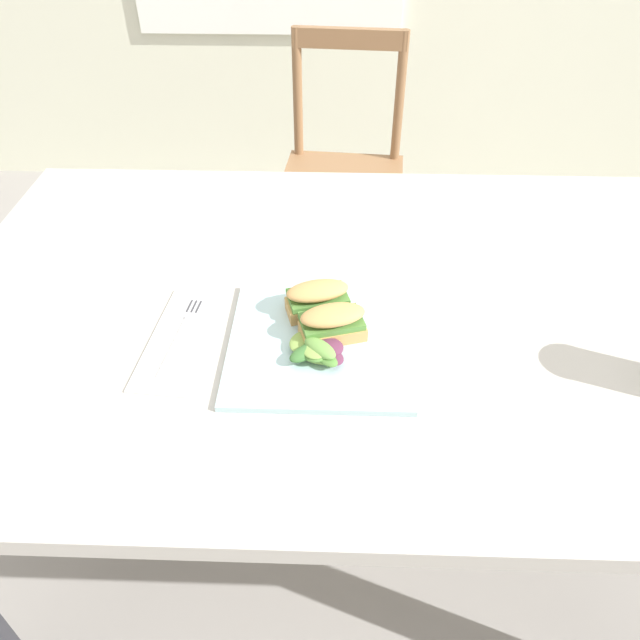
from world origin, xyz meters
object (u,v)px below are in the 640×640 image
Objects in this scene: dining_table at (351,344)px; fork_on_napkin at (183,330)px; chair_wooden_far at (343,174)px; sandwich_half_back at (316,298)px; sandwich_half_front at (332,322)px; plate_lunch at (319,344)px.

dining_table is 0.31m from fork_on_napkin.
sandwich_half_back is at bearing -92.57° from chair_wooden_far.
chair_wooden_far is (-0.01, 1.05, -0.18)m from dining_table.
chair_wooden_far is 4.68× the size of fork_on_napkin.
chair_wooden_far reaches higher than fork_on_napkin.
dining_table is at bearing 39.83° from sandwich_half_back.
sandwich_half_back is 0.61× the size of fork_on_napkin.
sandwich_half_back is at bearing 114.50° from sandwich_half_front.
sandwich_half_back is (-0.05, -1.10, 0.33)m from chair_wooden_far.
chair_wooden_far is 3.07× the size of plate_lunch.
sandwich_half_back reaches higher than dining_table.
plate_lunch is at bearing -84.39° from sandwich_half_back.
sandwich_half_back is 0.22m from fork_on_napkin.
sandwich_half_front is (-0.02, -1.16, 0.33)m from chair_wooden_far.
dining_table is at bearing 73.07° from sandwich_half_front.
plate_lunch is 1.52× the size of fork_on_napkin.
dining_table is 7.74× the size of fork_on_napkin.
sandwich_half_front is at bearing -2.68° from fork_on_napkin.
chair_wooden_far is 1.21m from plate_lunch.
dining_table is 0.18m from plate_lunch.
sandwich_half_front is at bearing -91.08° from chair_wooden_far.
plate_lunch is at bearing -113.45° from dining_table.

